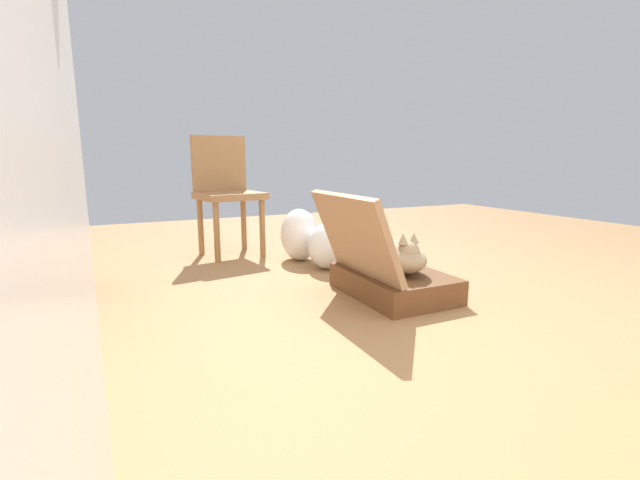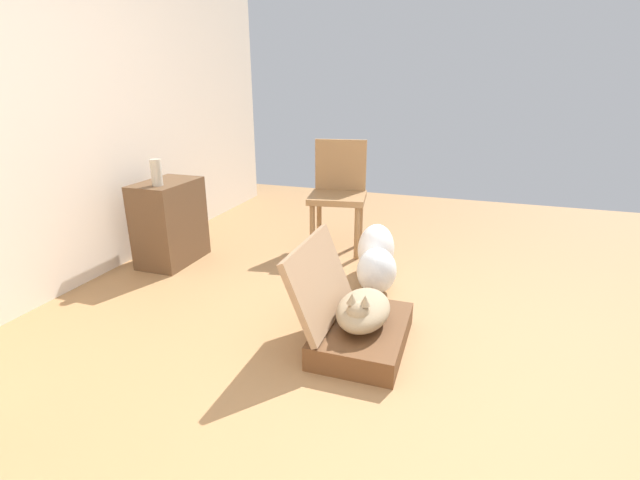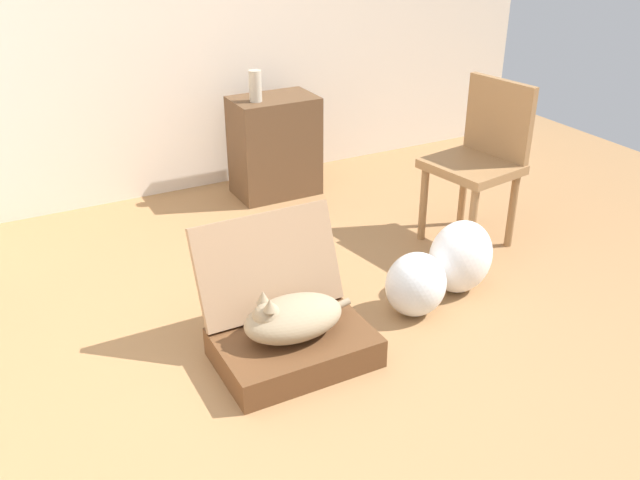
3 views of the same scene
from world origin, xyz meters
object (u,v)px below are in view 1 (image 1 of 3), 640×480
object	(u,v)px
suitcase_base	(393,283)
side_table	(36,240)
vase_tall	(31,157)
plastic_bag_white	(328,246)
chair	(226,189)
plastic_bag_clear	(299,235)
cat	(395,256)

from	to	relation	value
suitcase_base	side_table	world-z (taller)	side_table
side_table	vase_tall	size ratio (longest dim) A/B	3.39
plastic_bag_white	chair	xyz separation A→B (m)	(0.76, 0.50, 0.35)
plastic_bag_clear	vase_tall	size ratio (longest dim) A/B	1.98
cat	plastic_bag_white	world-z (taller)	cat
cat	vase_tall	xyz separation A→B (m)	(0.59, 1.71, 0.53)
suitcase_base	chair	xyz separation A→B (m)	(1.44, 0.57, 0.45)
side_table	chair	xyz separation A→B (m)	(0.73, -1.18, 0.19)
cat	vase_tall	world-z (taller)	vase_tall
chair	side_table	bearing A→B (deg)	-157.58
chair	vase_tall	bearing A→B (deg)	-152.17
suitcase_base	plastic_bag_white	xyz separation A→B (m)	(0.68, 0.07, 0.09)
cat	side_table	xyz separation A→B (m)	(0.73, 1.75, 0.10)
suitcase_base	plastic_bag_clear	size ratio (longest dim) A/B	1.72
vase_tall	side_table	bearing A→B (deg)	15.52
side_table	chair	size ratio (longest dim) A/B	0.71
side_table	vase_tall	world-z (taller)	vase_tall
side_table	vase_tall	bearing A→B (deg)	-164.48
plastic_bag_clear	chair	distance (m)	0.69
plastic_bag_white	side_table	distance (m)	1.69
plastic_bag_white	plastic_bag_clear	xyz separation A→B (m)	(0.32, 0.07, 0.03)
suitcase_base	chair	world-z (taller)	chair
plastic_bag_white	side_table	xyz separation A→B (m)	(0.04, 1.68, 0.17)
plastic_bag_white	suitcase_base	bearing A→B (deg)	-174.27
cat	plastic_bag_clear	bearing A→B (deg)	7.98
plastic_bag_clear	side_table	distance (m)	1.63
chair	plastic_bag_white	bearing A→B (deg)	-65.95
cat	chair	distance (m)	1.59
cat	side_table	size ratio (longest dim) A/B	0.79
cat	plastic_bag_white	distance (m)	0.70
plastic_bag_white	plastic_bag_clear	world-z (taller)	plastic_bag_clear
plastic_bag_clear	side_table	world-z (taller)	side_table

